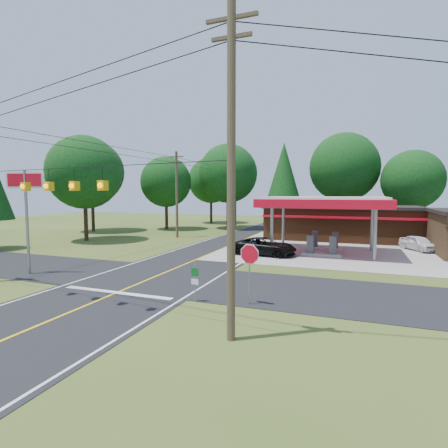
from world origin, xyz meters
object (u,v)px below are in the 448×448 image
(sedan_car, at_px, (419,243))
(big_stop_sign, at_px, (26,198))
(gas_canopy, at_px, (324,204))
(octagonal_stop_sign, at_px, (249,259))
(suv_car, at_px, (264,247))

(sedan_car, height_order, big_stop_sign, big_stop_sign)
(gas_canopy, height_order, sedan_car, gas_canopy)
(sedan_car, height_order, octagonal_stop_sign, octagonal_stop_sign)
(gas_canopy, xyz_separation_m, octagonal_stop_sign, (-2.00, -16.01, -2.09))
(suv_car, bearing_deg, big_stop_sign, 138.91)
(gas_canopy, bearing_deg, big_stop_sign, -138.56)
(gas_canopy, relative_size, octagonal_stop_sign, 3.68)
(sedan_car, relative_size, octagonal_stop_sign, 1.37)
(suv_car, relative_size, octagonal_stop_sign, 1.84)
(big_stop_sign, bearing_deg, gas_canopy, 41.44)
(octagonal_stop_sign, bearing_deg, suv_car, 100.87)
(gas_canopy, xyz_separation_m, sedan_car, (8.00, 4.14, -3.59))
(suv_car, distance_m, octagonal_stop_sign, 13.33)
(sedan_car, bearing_deg, suv_car, -178.37)
(suv_car, relative_size, sedan_car, 1.34)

